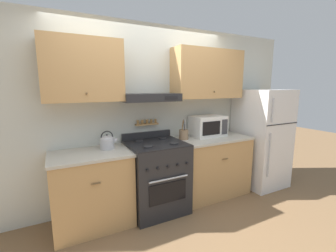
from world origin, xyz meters
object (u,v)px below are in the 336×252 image
(refrigerator, at_px, (261,138))
(utensil_crock, at_px, (184,134))
(microwave, at_px, (208,126))
(stove_range, at_px, (156,176))
(tea_kettle, at_px, (107,142))

(refrigerator, distance_m, utensil_crock, 1.47)
(refrigerator, distance_m, microwave, 1.05)
(microwave, bearing_deg, utensil_crock, -177.74)
(refrigerator, bearing_deg, utensil_crock, 173.51)
(refrigerator, xyz_separation_m, microwave, (-1.00, 0.18, 0.26))
(microwave, bearing_deg, refrigerator, -10.35)
(stove_range, xyz_separation_m, utensil_crock, (0.51, 0.13, 0.51))
(stove_range, xyz_separation_m, tea_kettle, (-0.61, 0.13, 0.53))
(tea_kettle, xyz_separation_m, microwave, (1.57, 0.02, 0.07))
(stove_range, distance_m, refrigerator, 1.99)
(tea_kettle, relative_size, microwave, 0.43)
(stove_range, relative_size, utensil_crock, 3.52)
(stove_range, distance_m, tea_kettle, 0.82)
(stove_range, bearing_deg, utensil_crock, 14.01)
(tea_kettle, height_order, microwave, microwave)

